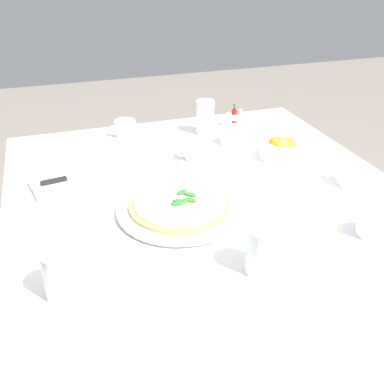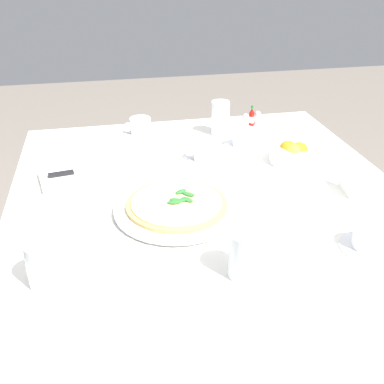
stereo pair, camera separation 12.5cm
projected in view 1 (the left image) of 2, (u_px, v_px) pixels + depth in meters
name	position (u px, v px, depth m)	size (l,w,h in m)	color
ground_plane	(201.00, 357.00, 1.69)	(8.00, 8.00, 0.00)	slate
dining_table	(202.00, 222.00, 1.39)	(1.13, 1.13, 0.74)	white
pizza_plate	(180.00, 209.00, 1.19)	(0.34, 0.34, 0.02)	white
pizza	(180.00, 204.00, 1.19)	(0.27, 0.27, 0.02)	#DBAD60
coffee_cup_left_edge	(125.00, 130.00, 1.64)	(0.13, 0.13, 0.07)	white
coffee_cup_far_right	(372.00, 227.00, 1.09)	(0.13, 0.13, 0.06)	white
coffee_cup_far_left	(231.00, 137.00, 1.58)	(0.13, 0.13, 0.07)	white
coffee_cup_near_left	(196.00, 151.00, 1.47)	(0.13, 0.13, 0.07)	white
water_glass_near_right	(262.00, 252.00, 0.96)	(0.07, 0.07, 0.11)	white
water_glass_back_corner	(205.00, 120.00, 1.67)	(0.07, 0.07, 0.13)	white
water_glass_center_back	(62.00, 276.00, 0.90)	(0.07, 0.07, 0.11)	white
napkin_folded	(71.00, 182.00, 1.33)	(0.24, 0.17, 0.02)	white
dinner_knife	(71.00, 178.00, 1.32)	(0.20, 0.05, 0.01)	silver
citrus_bowl	(282.00, 149.00, 1.49)	(0.15, 0.15, 0.07)	white
hot_sauce_bottle	(234.00, 116.00, 1.76)	(0.02, 0.02, 0.08)	#B7140F
salt_shaker	(239.00, 116.00, 1.78)	(0.03, 0.03, 0.06)	white
pepper_shaker	(228.00, 119.00, 1.75)	(0.03, 0.03, 0.06)	white
menu_card	(338.00, 175.00, 1.32)	(0.01, 0.09, 0.06)	white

